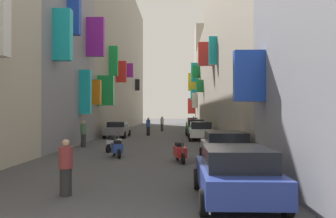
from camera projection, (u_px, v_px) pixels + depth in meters
ground_plane at (160, 134)px, 34.32m from camera, size 140.00×140.00×0.00m
building_left_mid_a at (30, 50)px, 22.23m from camera, size 7.33×10.57×12.80m
building_left_mid_b at (107, 55)px, 46.07m from camera, size 7.38×37.12×20.22m
building_right_mid_a at (254, 50)px, 26.34m from camera, size 7.27×26.15×14.44m
building_right_mid_b at (220, 84)px, 48.42m from camera, size 7.11×18.04×12.51m
building_right_mid_c at (211, 76)px, 60.78m from camera, size 7.35×6.66×17.67m
parked_car_yellow at (192, 122)px, 50.46m from camera, size 1.92×4.11×1.34m
parked_car_green at (195, 127)px, 32.29m from camera, size 1.87×4.16×1.55m
parked_car_blue at (236, 172)px, 8.51m from camera, size 2.00×3.92×1.41m
parked_car_silver at (225, 147)px, 14.34m from camera, size 2.01×4.19×1.44m
parked_car_white at (200, 130)px, 26.94m from camera, size 1.98×4.13×1.47m
parked_car_grey at (117, 129)px, 29.56m from camera, size 1.93×4.00×1.38m
scooter_white at (114, 143)px, 19.13m from camera, size 0.74×1.72×1.13m
scooter_blue at (117, 148)px, 16.81m from camera, size 0.79×1.79×1.13m
scooter_red at (180, 152)px, 15.20m from camera, size 0.64×1.93×1.13m
pedestrian_crossing at (148, 127)px, 31.64m from camera, size 0.53×0.53×1.71m
pedestrian_near_left at (83, 134)px, 21.45m from camera, size 0.54×0.54×1.73m
pedestrian_near_right at (162, 124)px, 38.43m from camera, size 0.44×0.44×1.73m
pedestrian_mid_street at (194, 123)px, 39.78m from camera, size 0.51×0.51×1.73m
pedestrian_far_away at (66, 168)px, 9.08m from camera, size 0.44×0.44×1.55m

